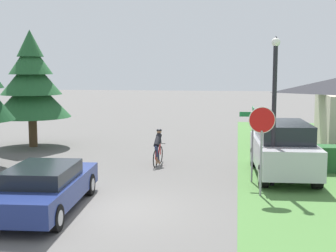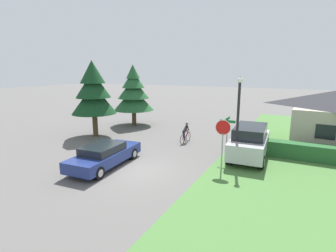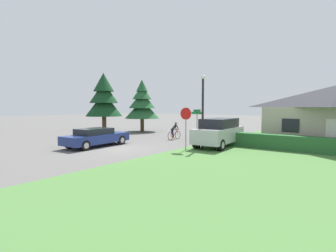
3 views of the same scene
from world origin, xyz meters
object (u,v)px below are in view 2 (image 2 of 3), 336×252
(sedan_left_lane, at_px, (105,155))
(street_lamp, at_px, (238,115))
(cyclist, at_px, (185,133))
(conifer_tall_far, at_px, (133,93))
(parked_suv_right, at_px, (250,142))
(street_name_sign, at_px, (227,130))
(conifer_tall_near, at_px, (93,91))
(stop_sign, at_px, (223,134))

(sedan_left_lane, height_order, street_lamp, street_lamp)
(cyclist, bearing_deg, conifer_tall_far, 66.37)
(cyclist, distance_m, parked_suv_right, 4.96)
(street_name_sign, bearing_deg, cyclist, 146.94)
(cyclist, distance_m, conifer_tall_far, 8.07)
(cyclist, relative_size, conifer_tall_near, 0.28)
(parked_suv_right, bearing_deg, street_lamp, 159.09)
(sedan_left_lane, xyz_separation_m, conifer_tall_near, (-5.13, 4.90, 2.95))
(sedan_left_lane, xyz_separation_m, parked_suv_right, (6.79, 5.15, 0.35))
(cyclist, bearing_deg, street_lamp, -119.51)
(conifer_tall_far, bearing_deg, street_name_sign, -29.04)
(cyclist, bearing_deg, stop_sign, -133.47)
(stop_sign, height_order, street_lamp, street_lamp)
(street_name_sign, relative_size, conifer_tall_far, 0.45)
(parked_suv_right, bearing_deg, cyclist, 71.67)
(sedan_left_lane, xyz_separation_m, street_lamp, (6.32, 3.70, 2.14))
(stop_sign, bearing_deg, sedan_left_lane, 16.67)
(street_name_sign, bearing_deg, street_lamp, -30.25)
(street_lamp, bearing_deg, sedan_left_lane, -149.62)
(stop_sign, distance_m, street_lamp, 1.63)
(stop_sign, height_order, street_name_sign, stop_sign)
(street_name_sign, bearing_deg, parked_suv_right, 43.50)
(street_name_sign, height_order, conifer_tall_far, conifer_tall_far)
(street_name_sign, bearing_deg, conifer_tall_near, 175.71)
(sedan_left_lane, xyz_separation_m, street_name_sign, (5.67, 4.09, 1.14))
(cyclist, relative_size, street_name_sign, 0.65)
(sedan_left_lane, height_order, stop_sign, stop_sign)
(conifer_tall_far, bearing_deg, parked_suv_right, -22.30)
(sedan_left_lane, height_order, conifer_tall_near, conifer_tall_near)
(parked_suv_right, height_order, stop_sign, stop_sign)
(parked_suv_right, height_order, conifer_tall_far, conifer_tall_far)
(parked_suv_right, relative_size, stop_sign, 1.79)
(sedan_left_lane, bearing_deg, stop_sign, -71.90)
(conifer_tall_near, bearing_deg, conifer_tall_far, 86.86)
(conifer_tall_near, relative_size, conifer_tall_far, 1.04)
(stop_sign, relative_size, conifer_tall_far, 0.48)
(sedan_left_lane, distance_m, parked_suv_right, 8.53)
(stop_sign, xyz_separation_m, conifer_tall_near, (-11.01, 2.52, 1.64))
(parked_suv_right, xyz_separation_m, stop_sign, (-0.91, -2.77, 0.96))
(street_lamp, relative_size, conifer_tall_far, 0.85)
(stop_sign, bearing_deg, street_name_sign, -88.31)
(street_lamp, distance_m, conifer_tall_far, 12.80)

